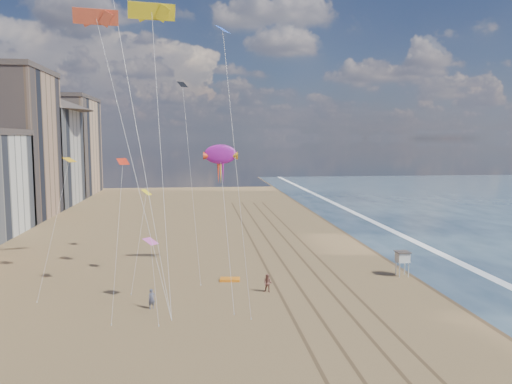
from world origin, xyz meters
TOP-DOWN VIEW (x-y plane):
  - ground at (0.00, 0.00)m, footprint 260.00×260.00m
  - wet_sand at (19.00, 40.00)m, footprint 260.00×260.00m
  - foam at (23.20, 40.00)m, footprint 260.00×260.00m
  - tracks at (2.55, 30.00)m, footprint 7.68×120.00m
  - lifeguard_stand at (13.59, 23.62)m, footprint 1.56×1.56m
  - grounded_kite at (-5.86, 24.02)m, footprint 2.29×1.60m
  - show_kite at (-6.51, 30.46)m, footprint 4.17×9.07m
  - kite_flyer_a at (-13.52, 15.80)m, footprint 0.80×0.73m
  - kite_flyer_b at (-2.34, 19.43)m, footprint 1.12×1.04m
  - small_kites at (-14.05, 25.50)m, footprint 18.78×17.94m

SIDE VIEW (x-z plane):
  - ground at x=0.00m, z-range 0.00..0.00m
  - wet_sand at x=19.00m, z-range 0.00..0.00m
  - foam at x=23.20m, z-range 0.00..0.00m
  - tracks at x=2.55m, z-range 0.00..0.01m
  - grounded_kite at x=-5.86m, z-range 0.00..0.24m
  - kite_flyer_a at x=-13.52m, z-range 0.00..1.84m
  - kite_flyer_b at x=-2.34m, z-range 0.00..1.86m
  - lifeguard_stand at x=13.59m, z-range 0.76..3.58m
  - show_kite at x=-6.51m, z-range 2.88..24.22m
  - small_kites at x=-14.05m, z-range 5.14..26.60m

